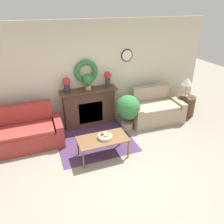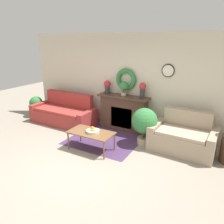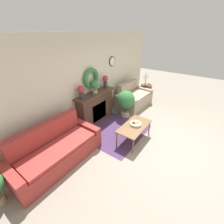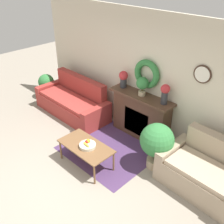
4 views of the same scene
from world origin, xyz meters
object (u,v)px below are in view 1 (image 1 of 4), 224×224
(side_table_by_loveseat, at_px, (186,106))
(potted_plant_floor_by_loveseat, at_px, (128,109))
(table_lamp, at_px, (187,82))
(vase_on_mantel_left, at_px, (67,84))
(fruit_bowl, at_px, (105,136))
(mug, at_px, (193,96))
(couch_left, at_px, (17,134))
(potted_plant_on_mantel, at_px, (88,80))
(fireplace, at_px, (89,107))
(loveseat_right, at_px, (154,110))
(vase_on_mantel_right, at_px, (108,78))
(coffee_table, at_px, (103,140))

(side_table_by_loveseat, height_order, potted_plant_floor_by_loveseat, potted_plant_floor_by_loveseat)
(side_table_by_loveseat, distance_m, table_lamp, 0.74)
(table_lamp, bearing_deg, vase_on_mantel_left, 172.17)
(fruit_bowl, bearing_deg, mug, 16.75)
(fruit_bowl, bearing_deg, couch_left, 149.39)
(mug, height_order, potted_plant_floor_by_loveseat, potted_plant_floor_by_loveseat)
(fruit_bowl, xyz_separation_m, table_lamp, (2.83, 1.04, 0.54))
(fruit_bowl, distance_m, side_table_by_loveseat, 3.06)
(couch_left, relative_size, potted_plant_on_mantel, 5.16)
(fireplace, height_order, loveseat_right, fireplace)
(couch_left, relative_size, side_table_by_loveseat, 3.56)
(loveseat_right, distance_m, vase_on_mantel_right, 1.62)
(fruit_bowl, relative_size, potted_plant_floor_by_loveseat, 0.33)
(mug, xyz_separation_m, potted_plant_on_mantel, (-2.94, 0.57, 0.64))
(coffee_table, bearing_deg, table_lamp, 19.86)
(potted_plant_floor_by_loveseat, bearing_deg, loveseat_right, 10.77)
(side_table_by_loveseat, xyz_separation_m, vase_on_mantel_left, (-3.37, 0.50, 0.95))
(table_lamp, height_order, vase_on_mantel_left, vase_on_mantel_left)
(table_lamp, distance_m, potted_plant_on_mantel, 2.81)
(couch_left, xyz_separation_m, loveseat_right, (3.65, -0.01, 0.00))
(vase_on_mantel_right, bearing_deg, side_table_by_loveseat, -12.42)
(couch_left, relative_size, fruit_bowl, 6.68)
(vase_on_mantel_right, bearing_deg, potted_plant_on_mantel, -177.88)
(vase_on_mantel_left, distance_m, vase_on_mantel_right, 1.08)
(vase_on_mantel_left, distance_m, potted_plant_on_mantel, 0.54)
(loveseat_right, distance_m, coffee_table, 2.18)
(couch_left, bearing_deg, table_lamp, 0.25)
(potted_plant_on_mantel, distance_m, potted_plant_floor_by_loveseat, 1.25)
(fireplace, xyz_separation_m, mug, (2.94, -0.58, 0.12))
(mug, distance_m, vase_on_mantel_right, 2.55)
(loveseat_right, xyz_separation_m, potted_plant_on_mantel, (-1.78, 0.42, 0.96))
(potted_plant_on_mantel, height_order, potted_plant_floor_by_loveseat, potted_plant_on_mantel)
(coffee_table, bearing_deg, side_table_by_loveseat, 18.64)
(couch_left, height_order, potted_plant_on_mantel, potted_plant_on_mantel)
(table_lamp, distance_m, potted_plant_floor_by_loveseat, 1.96)
(couch_left, xyz_separation_m, vase_on_mantel_left, (1.33, 0.43, 0.93))
(fireplace, height_order, coffee_table, fireplace)
(vase_on_mantel_right, bearing_deg, fruit_bowl, -112.15)
(couch_left, bearing_deg, vase_on_mantel_right, 10.66)
(fireplace, relative_size, loveseat_right, 0.99)
(couch_left, bearing_deg, potted_plant_floor_by_loveseat, -3.30)
(loveseat_right, relative_size, potted_plant_on_mantel, 3.74)
(mug, bearing_deg, table_lamp, 141.84)
(loveseat_right, relative_size, vase_on_mantel_right, 3.67)
(mug, distance_m, vase_on_mantel_left, 3.58)
(fireplace, height_order, potted_plant_floor_by_loveseat, fireplace)
(table_lamp, bearing_deg, coffee_table, -160.14)
(fireplace, distance_m, side_table_by_loveseat, 2.88)
(fireplace, distance_m, mug, 3.00)
(side_table_by_loveseat, distance_m, potted_plant_on_mantel, 3.03)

